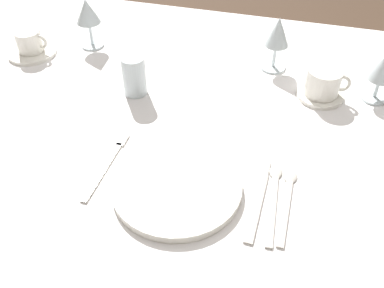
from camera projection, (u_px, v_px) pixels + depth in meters
ground_plane at (195, 270)px, 1.58m from camera, size 6.00×6.00×0.00m
dining_table at (196, 136)px, 1.13m from camera, size 1.80×1.11×0.74m
dinner_plate at (177, 187)px, 0.88m from camera, size 0.27×0.27×0.02m
fork_outer at (108, 163)px, 0.94m from camera, size 0.02×0.21×0.00m
dinner_knife at (258, 201)px, 0.86m from camera, size 0.02×0.22×0.00m
spoon_soup at (274, 193)px, 0.88m from camera, size 0.03×0.21×0.01m
spoon_dessert at (288, 196)px, 0.87m from camera, size 0.03×0.20×0.01m
saucer_left at (32, 52)px, 1.27m from camera, size 0.14×0.14×0.01m
coffee_cup_left at (30, 41)px, 1.25m from camera, size 0.09×0.07×0.06m
saucer_right at (320, 95)px, 1.12m from camera, size 0.12×0.12×0.01m
coffee_cup_right at (324, 82)px, 1.09m from camera, size 0.11×0.09×0.07m
wine_glass_centre at (87, 14)px, 1.24m from camera, size 0.07×0.07×0.15m
wine_glass_left at (384, 67)px, 1.05m from camera, size 0.07×0.07×0.14m
wine_glass_right at (278, 35)px, 1.15m from camera, size 0.07×0.07×0.15m
drink_tumbler at (134, 78)px, 1.10m from camera, size 0.06×0.06×0.11m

